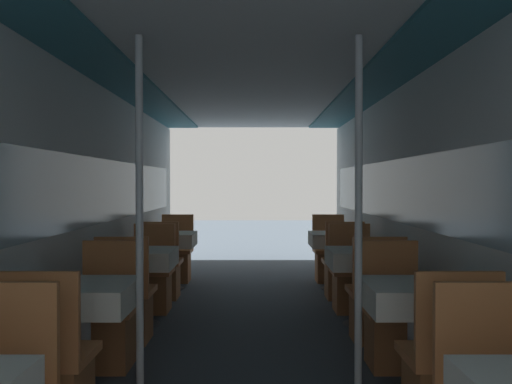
{
  "coord_description": "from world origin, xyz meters",
  "views": [
    {
      "loc": [
        0.04,
        -0.82,
        1.36
      ],
      "look_at": [
        0.05,
        3.06,
        1.3
      ],
      "focal_mm": 40.0,
      "sensor_mm": 36.0,
      "label": 1
    }
  ],
  "objects_px": {
    "dining_table_right_1": "(415,302)",
    "dining_table_right_2": "(361,262)",
    "chair_left_near_2": "(125,309)",
    "chair_right_far_1": "(392,329)",
    "chair_right_far_2": "(350,284)",
    "chair_right_near_2": "(373,309)",
    "dining_table_right_3": "(334,242)",
    "chair_right_near_3": "(341,274)",
    "chair_left_far_2": "(150,285)",
    "chair_right_near_1": "(445,384)",
    "support_pole_left_1": "(138,217)",
    "chair_left_far_3": "(174,261)",
    "chair_left_far_1": "(104,329)",
    "chair_left_near_3": "(160,274)",
    "dining_table_left_2": "(139,262)",
    "support_pole_right_1": "(357,217)",
    "chair_right_far_3": "(328,261)",
    "dining_table_left_3": "(168,242)",
    "dining_table_left_1": "(80,302)"
  },
  "relations": [
    {
      "from": "dining_table_left_3",
      "to": "chair_right_near_3",
      "type": "xyz_separation_m",
      "value": [
        2.13,
        -0.58,
        -0.32
      ]
    },
    {
      "from": "chair_left_near_2",
      "to": "chair_right_near_2",
      "type": "xyz_separation_m",
      "value": [
        2.13,
        0.0,
        0.0
      ]
    },
    {
      "from": "support_pole_left_1",
      "to": "chair_left_near_3",
      "type": "bearing_deg",
      "value": 96.82
    },
    {
      "from": "chair_right_near_1",
      "to": "chair_left_far_2",
      "type": "bearing_deg",
      "value": 125.36
    },
    {
      "from": "chair_left_near_2",
      "to": "dining_table_right_2",
      "type": "height_order",
      "value": "chair_left_near_2"
    },
    {
      "from": "chair_left_far_3",
      "to": "chair_right_near_3",
      "type": "relative_size",
      "value": 1.0
    },
    {
      "from": "support_pole_left_1",
      "to": "support_pole_right_1",
      "type": "xyz_separation_m",
      "value": [
        1.39,
        0.0,
        0.0
      ]
    },
    {
      "from": "chair_left_far_3",
      "to": "dining_table_right_3",
      "type": "bearing_deg",
      "value": 164.68
    },
    {
      "from": "dining_table_right_1",
      "to": "dining_table_right_2",
      "type": "height_order",
      "value": "same"
    },
    {
      "from": "dining_table_right_1",
      "to": "chair_right_far_2",
      "type": "bearing_deg",
      "value": 90.0
    },
    {
      "from": "dining_table_left_2",
      "to": "support_pole_right_1",
      "type": "xyz_separation_m",
      "value": [
        1.76,
        -1.83,
        0.54
      ]
    },
    {
      "from": "dining_table_right_1",
      "to": "chair_right_near_2",
      "type": "xyz_separation_m",
      "value": [
        0.0,
        1.25,
        -0.32
      ]
    },
    {
      "from": "chair_right_far_2",
      "to": "chair_left_far_3",
      "type": "bearing_deg",
      "value": -40.74
    },
    {
      "from": "chair_left_far_1",
      "to": "chair_left_far_3",
      "type": "height_order",
      "value": "same"
    },
    {
      "from": "dining_table_left_1",
      "to": "dining_table_left_2",
      "type": "distance_m",
      "value": 1.83
    },
    {
      "from": "chair_left_far_3",
      "to": "chair_right_near_2",
      "type": "bearing_deg",
      "value": 125.36
    },
    {
      "from": "chair_right_far_2",
      "to": "chair_right_near_2",
      "type": "bearing_deg",
      "value": 90.0
    },
    {
      "from": "chair_left_far_1",
      "to": "dining_table_left_2",
      "type": "relative_size",
      "value": 1.27
    },
    {
      "from": "dining_table_left_2",
      "to": "dining_table_right_3",
      "type": "distance_m",
      "value": 2.81
    },
    {
      "from": "chair_left_near_3",
      "to": "chair_left_far_2",
      "type": "bearing_deg",
      "value": -90.0
    },
    {
      "from": "chair_right_near_2",
      "to": "chair_right_far_3",
      "type": "distance_m",
      "value": 3.0
    },
    {
      "from": "support_pole_right_1",
      "to": "dining_table_right_2",
      "type": "height_order",
      "value": "support_pole_right_1"
    },
    {
      "from": "chair_right_near_1",
      "to": "dining_table_right_2",
      "type": "xyz_separation_m",
      "value": [
        -0.0,
        2.42,
        0.32
      ]
    },
    {
      "from": "support_pole_left_1",
      "to": "chair_left_far_1",
      "type": "bearing_deg",
      "value": 122.31
    },
    {
      "from": "chair_right_near_1",
      "to": "support_pole_left_1",
      "type": "bearing_deg",
      "value": 161.66
    },
    {
      "from": "support_pole_left_1",
      "to": "dining_table_right_2",
      "type": "xyz_separation_m",
      "value": [
        1.76,
        1.83,
        -0.54
      ]
    },
    {
      "from": "dining_table_right_1",
      "to": "chair_right_far_1",
      "type": "xyz_separation_m",
      "value": [
        0.0,
        0.58,
        -0.32
      ]
    },
    {
      "from": "chair_left_far_2",
      "to": "chair_right_far_1",
      "type": "height_order",
      "value": "same"
    },
    {
      "from": "chair_left_near_2",
      "to": "chair_left_far_2",
      "type": "bearing_deg",
      "value": 90.0
    },
    {
      "from": "chair_left_far_2",
      "to": "chair_right_near_1",
      "type": "height_order",
      "value": "same"
    },
    {
      "from": "dining_table_right_3",
      "to": "chair_right_near_3",
      "type": "height_order",
      "value": "chair_right_near_3"
    },
    {
      "from": "chair_right_far_3",
      "to": "support_pole_left_1",
      "type": "bearing_deg",
      "value": 67.51
    },
    {
      "from": "chair_right_far_1",
      "to": "chair_right_far_3",
      "type": "distance_m",
      "value": 3.67
    },
    {
      "from": "dining_table_left_2",
      "to": "dining_table_right_2",
      "type": "relative_size",
      "value": 1.0
    },
    {
      "from": "chair_left_near_2",
      "to": "chair_right_far_1",
      "type": "distance_m",
      "value": 2.23
    },
    {
      "from": "chair_left_far_2",
      "to": "chair_right_near_2",
      "type": "height_order",
      "value": "same"
    },
    {
      "from": "chair_left_far_2",
      "to": "chair_right_near_3",
      "type": "height_order",
      "value": "same"
    },
    {
      "from": "support_pole_left_1",
      "to": "chair_left_near_2",
      "type": "relative_size",
      "value": 2.5
    },
    {
      "from": "dining_table_right_3",
      "to": "chair_right_far_3",
      "type": "height_order",
      "value": "chair_right_far_3"
    },
    {
      "from": "chair_left_far_3",
      "to": "dining_table_right_1",
      "type": "bearing_deg",
      "value": 116.6
    },
    {
      "from": "support_pole_left_1",
      "to": "chair_left_far_2",
      "type": "height_order",
      "value": "support_pole_left_1"
    },
    {
      "from": "dining_table_right_1",
      "to": "chair_left_near_2",
      "type": "bearing_deg",
      "value": 149.57
    },
    {
      "from": "dining_table_left_1",
      "to": "dining_table_left_3",
      "type": "xyz_separation_m",
      "value": [
        0.0,
        3.67,
        0.0
      ]
    },
    {
      "from": "dining_table_right_1",
      "to": "chair_right_far_3",
      "type": "bearing_deg",
      "value": 90.0
    },
    {
      "from": "chair_left_far_3",
      "to": "chair_right_far_1",
      "type": "relative_size",
      "value": 1.0
    },
    {
      "from": "chair_left_far_1",
      "to": "chair_right_far_1",
      "type": "height_order",
      "value": "same"
    },
    {
      "from": "chair_left_far_1",
      "to": "support_pole_right_1",
      "type": "distance_m",
      "value": 2.05
    },
    {
      "from": "chair_left_near_2",
      "to": "chair_right_far_1",
      "type": "xyz_separation_m",
      "value": [
        2.13,
        -0.67,
        0.0
      ]
    },
    {
      "from": "support_pole_left_1",
      "to": "support_pole_right_1",
      "type": "relative_size",
      "value": 1.0
    },
    {
      "from": "support_pole_right_1",
      "to": "chair_left_near_3",
      "type": "bearing_deg",
      "value": 119.71
    }
  ]
}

